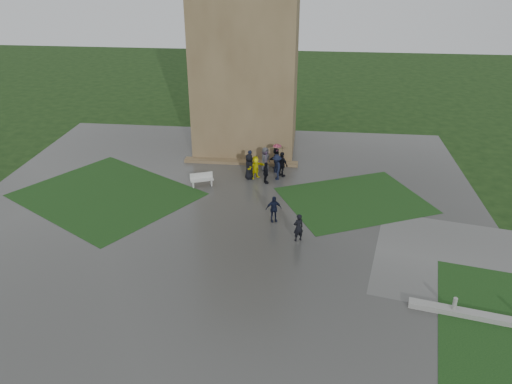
# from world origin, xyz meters

# --- Properties ---
(ground) EXTENTS (120.00, 120.00, 0.00)m
(ground) POSITION_xyz_m (0.00, 0.00, 0.00)
(ground) COLOR black
(plaza) EXTENTS (34.00, 34.00, 0.02)m
(plaza) POSITION_xyz_m (0.00, 2.00, 0.01)
(plaza) COLOR #373734
(plaza) RESTS_ON ground
(lawn_inset_left) EXTENTS (14.10, 13.46, 0.01)m
(lawn_inset_left) POSITION_xyz_m (-8.50, 4.00, 0.03)
(lawn_inset_left) COLOR #143512
(lawn_inset_left) RESTS_ON plaza
(lawn_inset_right) EXTENTS (11.12, 10.15, 0.01)m
(lawn_inset_right) POSITION_xyz_m (8.50, 5.00, 0.03)
(lawn_inset_right) COLOR #143512
(lawn_inset_right) RESTS_ON plaza
(tower) EXTENTS (8.00, 8.00, 18.00)m
(tower) POSITION_xyz_m (0.00, 15.00, 9.00)
(tower) COLOR brown
(tower) RESTS_ON ground
(tower_plinth) EXTENTS (9.00, 0.80, 0.22)m
(tower_plinth) POSITION_xyz_m (0.00, 10.60, 0.13)
(tower_plinth) COLOR brown
(tower_plinth) RESTS_ON plaza
(bench) EXTENTS (1.71, 1.08, 0.95)m
(bench) POSITION_xyz_m (-2.21, 6.16, 0.51)
(bench) COLOR #BCBCB7
(bench) RESTS_ON plaza
(visitor_cluster) EXTENTS (3.48, 4.35, 2.45)m
(visitor_cluster) POSITION_xyz_m (2.34, 8.36, 1.07)
(visitor_cluster) COLOR black
(visitor_cluster) RESTS_ON plaza
(pedestrian_mid) EXTENTS (1.12, 0.84, 1.70)m
(pedestrian_mid) POSITION_xyz_m (3.28, 1.55, 0.87)
(pedestrian_mid) COLOR black
(pedestrian_mid) RESTS_ON plaza
(pedestrian_near) EXTENTS (0.75, 0.67, 1.72)m
(pedestrian_near) POSITION_xyz_m (4.87, -0.58, 0.88)
(pedestrian_near) COLOR black
(pedestrian_near) RESTS_ON plaza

